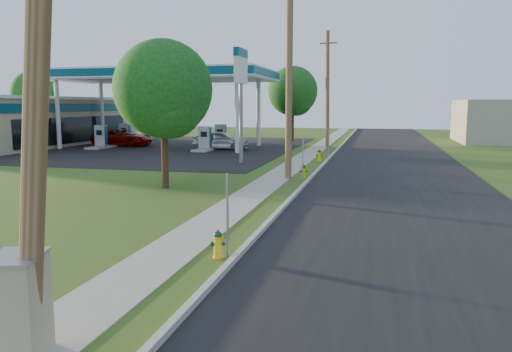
# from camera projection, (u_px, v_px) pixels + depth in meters

# --- Properties ---
(ground_plane) EXTENTS (140.00, 140.00, 0.00)m
(ground_plane) POSITION_uv_depth(u_px,v_px,m) (133.00, 336.00, 7.75)
(ground_plane) COLOR #2B4B12
(ground_plane) RESTS_ON ground
(road) EXTENTS (8.00, 120.00, 0.02)m
(road) POSITION_uv_depth(u_px,v_px,m) (404.00, 214.00, 16.29)
(road) COLOR black
(road) RESTS_ON ground
(curb) EXTENTS (0.15, 120.00, 0.15)m
(curb) POSITION_uv_depth(u_px,v_px,m) (284.00, 206.00, 17.23)
(curb) COLOR #A8A49A
(curb) RESTS_ON ground
(sidewalk) EXTENTS (1.50, 120.00, 0.03)m
(sidewalk) POSITION_uv_depth(u_px,v_px,m) (235.00, 206.00, 17.65)
(sidewalk) COLOR #99968B
(sidewalk) RESTS_ON ground
(forecourt) EXTENTS (26.00, 28.00, 0.02)m
(forecourt) POSITION_uv_depth(u_px,v_px,m) (141.00, 147.00, 42.29)
(forecourt) COLOR black
(forecourt) RESTS_ON ground
(utility_pole_near) EXTENTS (1.40, 0.32, 9.48)m
(utility_pole_near) POSITION_uv_depth(u_px,v_px,m) (38.00, 5.00, 6.25)
(utility_pole_near) COLOR brown
(utility_pole_near) RESTS_ON ground
(utility_pole_mid) EXTENTS (1.40, 0.32, 9.80)m
(utility_pole_mid) POSITION_uv_depth(u_px,v_px,m) (289.00, 75.00, 23.53)
(utility_pole_mid) COLOR brown
(utility_pole_mid) RESTS_ON ground
(utility_pole_far) EXTENTS (1.40, 0.32, 9.50)m
(utility_pole_far) POSITION_uv_depth(u_px,v_px,m) (328.00, 89.00, 40.85)
(utility_pole_far) COLOR brown
(utility_pole_far) RESTS_ON ground
(sign_post_near) EXTENTS (0.05, 0.04, 2.00)m
(sign_post_near) POSITION_uv_depth(u_px,v_px,m) (227.00, 216.00, 11.58)
(sign_post_near) COLOR gray
(sign_post_near) RESTS_ON ground
(sign_post_mid) EXTENTS (0.05, 0.04, 2.00)m
(sign_post_mid) POSITION_uv_depth(u_px,v_px,m) (303.00, 161.00, 22.93)
(sign_post_mid) COLOR gray
(sign_post_mid) RESTS_ON ground
(sign_post_far) EXTENTS (0.05, 0.04, 2.00)m
(sign_post_far) POSITION_uv_depth(u_px,v_px,m) (329.00, 142.00, 34.65)
(sign_post_far) COLOR gray
(sign_post_far) RESTS_ON ground
(gas_canopy) EXTENTS (18.18, 9.18, 6.40)m
(gas_canopy) POSITION_uv_depth(u_px,v_px,m) (161.00, 76.00, 40.98)
(gas_canopy) COLOR silver
(gas_canopy) RESTS_ON ground
(fuel_pump_nw) EXTENTS (1.20, 3.20, 1.90)m
(fuel_pump_nw) POSITION_uv_depth(u_px,v_px,m) (101.00, 140.00, 40.86)
(fuel_pump_nw) COLOR #A8A49A
(fuel_pump_nw) RESTS_ON ground
(fuel_pump_ne) EXTENTS (1.20, 3.20, 1.90)m
(fuel_pump_ne) POSITION_uv_depth(u_px,v_px,m) (205.00, 141.00, 38.73)
(fuel_pump_ne) COLOR #A8A49A
(fuel_pump_ne) RESTS_ON ground
(fuel_pump_sw) EXTENTS (1.20, 3.20, 1.90)m
(fuel_pump_sw) POSITION_uv_depth(u_px,v_px,m) (125.00, 137.00, 44.70)
(fuel_pump_sw) COLOR #A8A49A
(fuel_pump_sw) RESTS_ON ground
(fuel_pump_se) EXTENTS (1.20, 3.20, 1.90)m
(fuel_pump_se) POSITION_uv_depth(u_px,v_px,m) (221.00, 138.00, 42.57)
(fuel_pump_se) COLOR #A8A49A
(fuel_pump_se) RESTS_ON ground
(convenience_store) EXTENTS (10.40, 22.40, 4.25)m
(convenience_store) POSITION_uv_depth(u_px,v_px,m) (27.00, 121.00, 44.58)
(convenience_store) COLOR tan
(convenience_store) RESTS_ON ground
(price_pylon) EXTENTS (0.34, 2.04, 6.85)m
(price_pylon) POSITION_uv_depth(u_px,v_px,m) (241.00, 73.00, 29.67)
(price_pylon) COLOR gray
(price_pylon) RESTS_ON ground
(tree_verge) EXTENTS (4.15, 4.15, 6.29)m
(tree_verge) POSITION_uv_depth(u_px,v_px,m) (165.00, 93.00, 20.88)
(tree_verge) COLOR #392416
(tree_verge) RESTS_ON ground
(tree_lot) EXTENTS (4.79, 4.79, 7.27)m
(tree_lot) POSITION_uv_depth(u_px,v_px,m) (294.00, 93.00, 48.11)
(tree_lot) COLOR #392416
(tree_lot) RESTS_ON ground
(tree_back) EXTENTS (4.68, 4.68, 7.09)m
(tree_back) POSITION_uv_depth(u_px,v_px,m) (35.00, 95.00, 51.76)
(tree_back) COLOR #392416
(tree_back) RESTS_ON ground
(hydrant_near) EXTENTS (0.35, 0.31, 0.68)m
(hydrant_near) POSITION_uv_depth(u_px,v_px,m) (218.00, 244.00, 11.63)
(hydrant_near) COLOR yellow
(hydrant_near) RESTS_ON ground
(hydrant_mid) EXTENTS (0.36, 0.32, 0.70)m
(hydrant_mid) POSITION_uv_depth(u_px,v_px,m) (304.00, 172.00, 24.17)
(hydrant_mid) COLOR #EBB30F
(hydrant_mid) RESTS_ON ground
(hydrant_far) EXTENTS (0.38, 0.34, 0.74)m
(hydrant_far) POSITION_uv_depth(u_px,v_px,m) (319.00, 155.00, 31.65)
(hydrant_far) COLOR #FBD900
(hydrant_far) RESTS_ON ground
(utility_cabinet) EXTENTS (0.90, 1.04, 1.52)m
(utility_cabinet) POSITION_uv_depth(u_px,v_px,m) (19.00, 308.00, 6.91)
(utility_cabinet) COLOR tan
(utility_cabinet) RESTS_ON ground
(car_red) EXTENTS (5.37, 2.69, 1.46)m
(car_red) POSITION_uv_depth(u_px,v_px,m) (123.00, 138.00, 43.05)
(car_red) COLOR #7B0502
(car_red) RESTS_ON ground
(car_silver) EXTENTS (4.68, 2.45, 1.52)m
(car_silver) POSITION_uv_depth(u_px,v_px,m) (220.00, 140.00, 39.62)
(car_silver) COLOR silver
(car_silver) RESTS_ON ground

